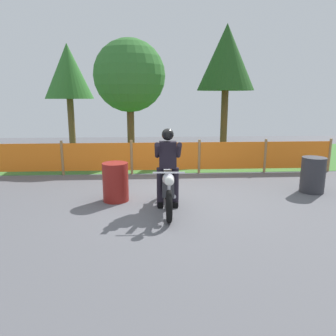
{
  "coord_description": "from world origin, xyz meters",
  "views": [
    {
      "loc": [
        -0.5,
        -7.02,
        2.31
      ],
      "look_at": [
        -0.12,
        -0.68,
        0.9
      ],
      "focal_mm": 34.02,
      "sensor_mm": 36.0,
      "label": 1
    }
  ],
  "objects_px": {
    "spare_drum": "(313,175)",
    "rider_lead": "(168,163)",
    "motorcycle_lead": "(168,189)",
    "oil_drum": "(116,182)"
  },
  "relations": [
    {
      "from": "spare_drum",
      "to": "rider_lead",
      "type": "bearing_deg",
      "value": -166.6
    },
    {
      "from": "motorcycle_lead",
      "to": "spare_drum",
      "type": "distance_m",
      "value": 3.82
    },
    {
      "from": "rider_lead",
      "to": "spare_drum",
      "type": "xyz_separation_m",
      "value": [
        3.65,
        0.87,
        -0.51
      ]
    },
    {
      "from": "motorcycle_lead",
      "to": "rider_lead",
      "type": "relative_size",
      "value": 1.2
    },
    {
      "from": "motorcycle_lead",
      "to": "rider_lead",
      "type": "height_order",
      "value": "rider_lead"
    },
    {
      "from": "rider_lead",
      "to": "oil_drum",
      "type": "relative_size",
      "value": 1.92
    },
    {
      "from": "rider_lead",
      "to": "motorcycle_lead",
      "type": "bearing_deg",
      "value": 0.51
    },
    {
      "from": "rider_lead",
      "to": "oil_drum",
      "type": "xyz_separation_m",
      "value": [
        -1.16,
        0.47,
        -0.51
      ]
    },
    {
      "from": "motorcycle_lead",
      "to": "rider_lead",
      "type": "bearing_deg",
      "value": -179.49
    },
    {
      "from": "rider_lead",
      "to": "spare_drum",
      "type": "bearing_deg",
      "value": 105.19
    }
  ]
}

